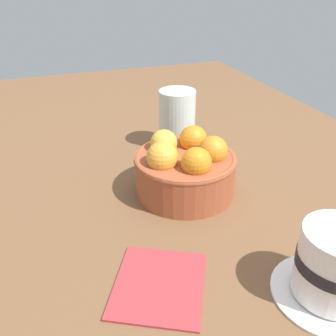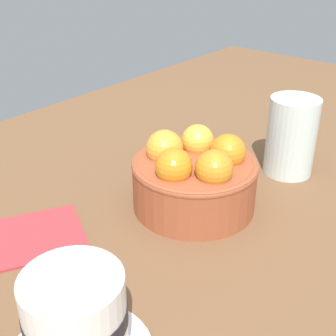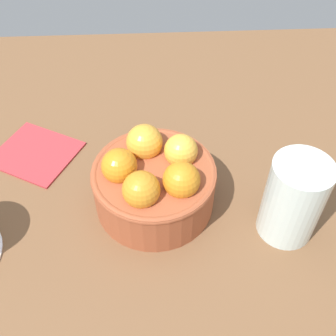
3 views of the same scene
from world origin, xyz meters
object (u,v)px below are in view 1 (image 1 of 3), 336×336
object	(u,v)px
folded_napkin	(159,284)
terracotta_bowl	(185,168)
water_glass	(177,119)
coffee_cup	(335,267)

from	to	relation	value
folded_napkin	terracotta_bowl	bearing A→B (deg)	-29.86
water_glass	folded_napkin	size ratio (longest dim) A/B	1.00
folded_napkin	water_glass	bearing A→B (deg)	-23.82
terracotta_bowl	coffee_cup	size ratio (longest dim) A/B	1.27
terracotta_bowl	folded_napkin	size ratio (longest dim) A/B	1.39
water_glass	folded_napkin	bearing A→B (deg)	156.18
terracotta_bowl	folded_napkin	xyz separation A→B (cm)	(-17.19, 9.87, -3.95)
coffee_cup	folded_napkin	bearing A→B (deg)	66.51
water_glass	folded_napkin	distance (cm)	36.67
terracotta_bowl	folded_napkin	distance (cm)	20.21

